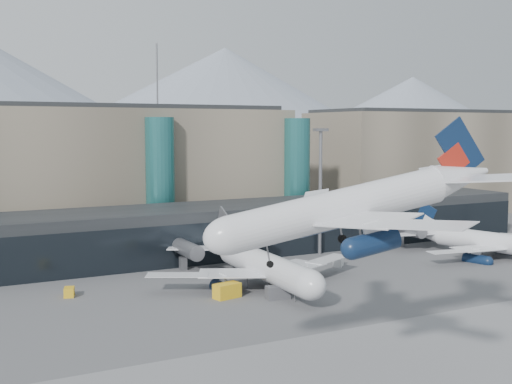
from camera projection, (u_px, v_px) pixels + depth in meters
ground at (326, 349)px, 74.73m from camera, size 900.00×900.00×0.00m
concourse at (163, 234)px, 125.33m from camera, size 170.00×27.00×10.00m
terminal_main at (7, 174)px, 141.50m from camera, size 130.00×30.00×31.00m
terminal_east at (425, 161)px, 196.02m from camera, size 70.00×30.00×31.00m
teal_towers at (67, 185)px, 132.04m from camera, size 116.40×19.40×46.00m
mountain_ridge at (22, 97)px, 413.80m from camera, size 910.00×400.00×110.00m
lightmast_mid at (320, 184)px, 129.41m from camera, size 3.00×1.20×25.60m
hero_jet at (366, 194)px, 65.32m from camera, size 33.43×33.15×10.81m
jet_parked_mid at (255, 254)px, 106.40m from camera, size 39.44×38.15×12.70m
jet_parked_right at (477, 235)px, 129.05m from camera, size 33.17×34.76×11.16m
veh_b at (69, 292)px, 97.92m from camera, size 2.06×2.71×1.39m
veh_c at (278, 292)px, 96.57m from camera, size 3.79×2.39×1.97m
veh_d at (338, 262)px, 119.25m from camera, size 3.04×3.04×1.60m
veh_g at (254, 269)px, 113.58m from camera, size 2.44×2.75×1.39m
veh_h at (227, 291)px, 97.08m from camera, size 4.40×2.95×2.23m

